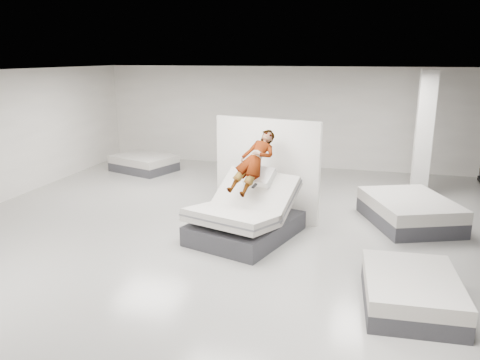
# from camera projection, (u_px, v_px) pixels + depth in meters

# --- Properties ---
(room) EXTENTS (14.00, 14.04, 3.20)m
(room) POSITION_uv_depth(u_px,v_px,m) (217.00, 164.00, 8.55)
(room) COLOR #A2A199
(room) RESTS_ON ground
(hero_bed) EXTENTS (2.19, 2.54, 1.33)m
(hero_bed) POSITION_uv_depth(u_px,v_px,m) (245.00, 218.00, 9.25)
(hero_bed) COLOR #37373C
(hero_bed) RESTS_ON floor
(person) EXTENTS (0.95, 1.49, 1.34)m
(person) POSITION_uv_depth(u_px,v_px,m) (254.00, 172.00, 9.29)
(person) COLOR slate
(person) RESTS_ON hero_bed
(remote) EXTENTS (0.09, 0.15, 0.08)m
(remote) POSITION_uv_depth(u_px,v_px,m) (254.00, 186.00, 8.93)
(remote) COLOR black
(remote) RESTS_ON person
(divider_panel) EXTENTS (2.40, 0.68, 2.22)m
(divider_panel) POSITION_uv_depth(u_px,v_px,m) (266.00, 169.00, 10.22)
(divider_panel) COLOR white
(divider_panel) RESTS_ON floor
(flat_bed_right_far) EXTENTS (2.23, 2.52, 0.57)m
(flat_bed_right_far) POSITION_uv_depth(u_px,v_px,m) (409.00, 211.00, 10.04)
(flat_bed_right_far) COLOR #37373C
(flat_bed_right_far) RESTS_ON floor
(flat_bed_right_near) EXTENTS (1.40, 1.80, 0.47)m
(flat_bed_right_near) POSITION_uv_depth(u_px,v_px,m) (411.00, 291.00, 6.71)
(flat_bed_right_near) COLOR #37373C
(flat_bed_right_near) RESTS_ON floor
(flat_bed_left_far) EXTENTS (2.14, 1.86, 0.50)m
(flat_bed_left_far) POSITION_uv_depth(u_px,v_px,m) (144.00, 163.00, 14.70)
(flat_bed_left_far) COLOR #37373C
(flat_bed_left_far) RESTS_ON floor
(column) EXTENTS (0.40, 0.40, 3.20)m
(column) POSITION_uv_depth(u_px,v_px,m) (424.00, 135.00, 11.73)
(column) COLOR silver
(column) RESTS_ON floor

